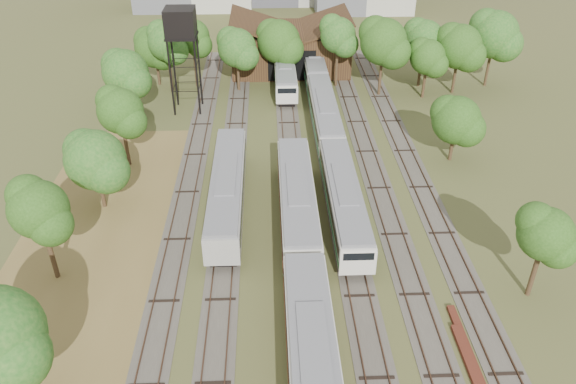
{
  "coord_description": "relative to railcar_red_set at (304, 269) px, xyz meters",
  "views": [
    {
      "loc": [
        -4.32,
        -19.41,
        28.05
      ],
      "look_at": [
        -2.76,
        20.76,
        2.5
      ],
      "focal_mm": 35.0,
      "sensor_mm": 36.0,
      "label": 1
    }
  ],
  "objects": [
    {
      "name": "railcar_red_set",
      "position": [
        0.0,
        0.0,
        0.0
      ],
      "size": [
        2.95,
        34.58,
        3.64
      ],
      "color": "black",
      "rests_on": "ground"
    },
    {
      "name": "dry_grass_patch",
      "position": [
        -16.0,
        -3.38,
        -1.91
      ],
      "size": [
        14.0,
        60.0,
        0.04
      ],
      "primitive_type": "cube",
      "color": "brown",
      "rests_on": "ground"
    },
    {
      "name": "railcar_green_set",
      "position": [
        4.0,
        26.56,
        -0.15
      ],
      "size": [
        2.73,
        52.08,
        3.37
      ],
      "color": "black",
      "rests_on": "ground"
    },
    {
      "name": "railcar_rear",
      "position": [
        0.0,
        39.96,
        -0.17
      ],
      "size": [
        2.69,
        16.08,
        3.32
      ],
      "color": "black",
      "rests_on": "ground"
    },
    {
      "name": "tree_band_far",
      "position": [
        8.85,
        38.49,
        4.39
      ],
      "size": [
        46.6,
        10.49,
        9.82
      ],
      "color": "#382616",
      "rests_on": "ground"
    },
    {
      "name": "old_grey_coach",
      "position": [
        -6.0,
        10.96,
        -0.03
      ],
      "size": [
        2.82,
        18.0,
        3.48
      ],
      "color": "black",
      "rests_on": "ground"
    },
    {
      "name": "tree_band_right",
      "position": [
        16.57,
        19.83,
        2.98
      ],
      "size": [
        5.68,
        40.34,
        7.42
      ],
      "color": "#382616",
      "rests_on": "ground"
    },
    {
      "name": "tracks",
      "position": [
        1.33,
        13.62,
        -1.88
      ],
      "size": [
        24.6,
        80.0,
        0.19
      ],
      "color": "#4C473D",
      "rests_on": "ground"
    },
    {
      "name": "rail_pile_near",
      "position": [
        10.0,
        -8.93,
        -1.77
      ],
      "size": [
        0.63,
        9.42,
        0.31
      ],
      "primitive_type": "cube",
      "color": "#60291B",
      "rests_on": "ground"
    },
    {
      "name": "tree_band_left",
      "position": [
        -17.6,
        11.9,
        3.3
      ],
      "size": [
        7.43,
        64.94,
        8.23
      ],
      "color": "#382616",
      "rests_on": "ground"
    },
    {
      "name": "rail_pile_far",
      "position": [
        10.2,
        -6.51,
        -1.79
      ],
      "size": [
        0.52,
        8.34,
        0.27
      ],
      "primitive_type": "cube",
      "color": "#60291B",
      "rests_on": "ground"
    },
    {
      "name": "maintenance_shed",
      "position": [
        1.0,
        46.6,
        0.99
      ],
      "size": [
        16.45,
        11.55,
        7.58
      ],
      "color": "#341F13",
      "rests_on": "ground"
    },
    {
      "name": "water_tower",
      "position": [
        -11.88,
        32.49,
        8.26
      ],
      "size": [
        3.5,
        3.5,
        12.07
      ],
      "color": "black",
      "rests_on": "ground"
    }
  ]
}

